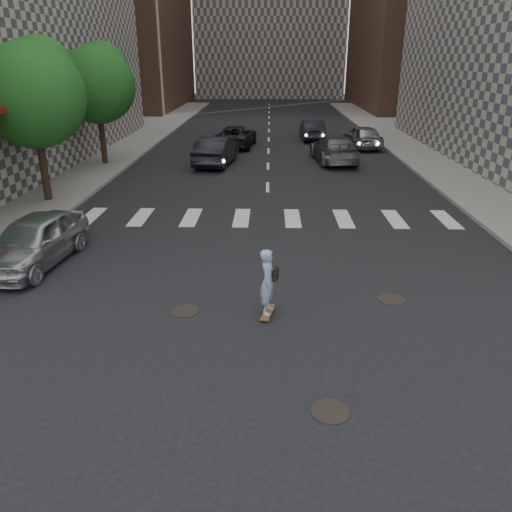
{
  "coord_description": "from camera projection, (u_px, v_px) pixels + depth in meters",
  "views": [
    {
      "loc": [
        0.06,
        -9.77,
        5.91
      ],
      "look_at": [
        -0.24,
        1.72,
        1.3
      ],
      "focal_mm": 35.0,
      "sensor_mm": 36.0,
      "label": 1
    }
  ],
  "objects": [
    {
      "name": "manhole_a",
      "position": [
        330.0,
        411.0,
        8.91
      ],
      "size": [
        0.7,
        0.7,
        0.02
      ],
      "primitive_type": "cylinder",
      "color": "black",
      "rests_on": "ground"
    },
    {
      "name": "skateboarder",
      "position": [
        268.0,
        282.0,
        11.92
      ],
      "size": [
        0.51,
        0.89,
        1.73
      ],
      "rotation": [
        0.0,
        0.0,
        -0.2
      ],
      "color": "brown",
      "rests_on": "ground"
    },
    {
      "name": "traffic_car_b",
      "position": [
        334.0,
        149.0,
        29.75
      ],
      "size": [
        2.73,
        5.64,
        1.58
      ],
      "primitive_type": "imported",
      "rotation": [
        0.0,
        0.0,
        3.24
      ],
      "color": "#585B60",
      "rests_on": "ground"
    },
    {
      "name": "tree_c",
      "position": [
        98.0,
        81.0,
        27.53
      ],
      "size": [
        4.2,
        4.2,
        6.6
      ],
      "color": "#382619",
      "rests_on": "sidewalk_left"
    },
    {
      "name": "traffic_car_d",
      "position": [
        363.0,
        137.0,
        34.38
      ],
      "size": [
        2.42,
        4.76,
        1.55
      ],
      "primitive_type": "imported",
      "rotation": [
        0.0,
        0.0,
        3.27
      ],
      "color": "#9DA0A4",
      "rests_on": "ground"
    },
    {
      "name": "traffic_car_a",
      "position": [
        216.0,
        151.0,
        28.96
      ],
      "size": [
        2.36,
        5.16,
        1.64
      ],
      "primitive_type": "imported",
      "rotation": [
        0.0,
        0.0,
        3.01
      ],
      "color": "black",
      "rests_on": "ground"
    },
    {
      "name": "sidewalk_left",
      "position": [
        29.0,
        160.0,
        30.16
      ],
      "size": [
        13.0,
        80.0,
        0.15
      ],
      "primitive_type": "cube",
      "color": "gray",
      "rests_on": "ground"
    },
    {
      "name": "manhole_b",
      "position": [
        185.0,
        311.0,
        12.43
      ],
      "size": [
        0.7,
        0.7,
        0.02
      ],
      "primitive_type": "cylinder",
      "color": "black",
      "rests_on": "ground"
    },
    {
      "name": "manhole_c",
      "position": [
        391.0,
        299.0,
        13.04
      ],
      "size": [
        0.7,
        0.7,
        0.02
      ],
      "primitive_type": "cylinder",
      "color": "black",
      "rests_on": "ground"
    },
    {
      "name": "traffic_car_c",
      "position": [
        236.0,
        136.0,
        34.83
      ],
      "size": [
        2.91,
        5.45,
        1.46
      ],
      "primitive_type": "imported",
      "rotation": [
        0.0,
        0.0,
        3.04
      ],
      "color": "black",
      "rests_on": "ground"
    },
    {
      "name": "tree_b",
      "position": [
        34.0,
        90.0,
        20.11
      ],
      "size": [
        4.2,
        4.2,
        6.6
      ],
      "color": "#382619",
      "rests_on": "sidewalk_left"
    },
    {
      "name": "traffic_car_e",
      "position": [
        312.0,
        130.0,
        37.78
      ],
      "size": [
        1.7,
        4.55,
        1.48
      ],
      "primitive_type": "imported",
      "rotation": [
        0.0,
        0.0,
        3.17
      ],
      "color": "black",
      "rests_on": "ground"
    },
    {
      "name": "silver_sedan",
      "position": [
        34.0,
        241.0,
        15.0
      ],
      "size": [
        2.28,
        4.61,
        1.51
      ],
      "primitive_type": "imported",
      "rotation": [
        0.0,
        0.0,
        -0.11
      ],
      "color": "#AEB1B5",
      "rests_on": "ground"
    },
    {
      "name": "ground",
      "position": [
        265.0,
        338.0,
        11.27
      ],
      "size": [
        160.0,
        160.0,
        0.0
      ],
      "primitive_type": "plane",
      "color": "black",
      "rests_on": "ground"
    }
  ]
}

